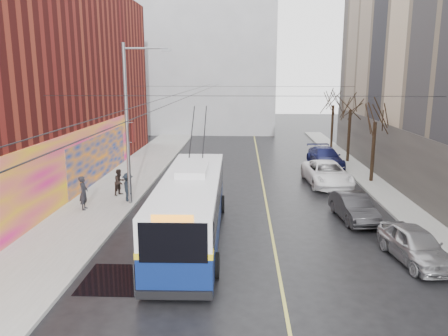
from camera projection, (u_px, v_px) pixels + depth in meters
The scene contains 21 objects.
ground at pixel (239, 293), 14.97m from camera, with size 140.00×140.00×0.00m, color black.
sidewalk_left at pixel (112, 194), 27.01m from camera, with size 4.00×60.00×0.15m, color gray.
sidewalk_right at pixel (390, 198), 26.30m from camera, with size 2.00×60.00×0.15m, color gray.
lane_line at pixel (264, 189), 28.58m from camera, with size 0.12×50.00×0.01m, color #BFB74C.
building_far at pixel (197, 61), 57.27m from camera, with size 20.50×12.10×18.00m.
streetlight_pole at pixel (130, 121), 23.97m from camera, with size 2.65×0.60×9.00m.
catenary_wires at pixel (202, 92), 28.19m from camera, with size 18.00×60.00×0.22m.
tree_near at pixel (376, 111), 29.17m from camera, with size 3.20×3.20×6.40m.
tree_mid at pixel (351, 100), 35.95m from camera, with size 3.20×3.20×6.68m.
tree_far at pixel (334, 97), 42.81m from camera, with size 3.20×3.20×6.57m.
puddle at pixel (115, 279), 15.96m from camera, with size 2.29×2.58×0.01m, color black.
pigeons_flying at pixel (201, 77), 24.19m from camera, with size 3.71×1.37×1.90m.
trolleybus at pixel (191, 206), 19.59m from camera, with size 2.95×11.92×5.61m.
parked_car_a at pixel (415, 245), 17.37m from camera, with size 1.66×4.12×1.40m, color #9D9EA2.
parked_car_b at pixel (353, 207), 22.36m from camera, with size 1.44×4.12×1.36m, color #262628.
parked_car_c at pixel (327, 173), 29.47m from camera, with size 2.62×5.68×1.58m, color white.
parked_car_d at pixel (325, 157), 35.32m from camera, with size 2.18×5.37×1.56m, color navy.
following_car at pixel (189, 171), 30.73m from camera, with size 1.62×4.02×1.37m, color silver.
pedestrian_a at pixel (84, 193), 23.58m from camera, with size 0.67×0.44×1.84m, color black.
pedestrian_b at pixel (120, 182), 26.43m from camera, with size 0.78×0.61×1.61m, color black.
pedestrian_c at pixel (128, 187), 25.16m from camera, with size 1.07×0.61×1.66m, color black.
Camera 1 is at (0.08, -13.74, 7.34)m, focal length 35.00 mm.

